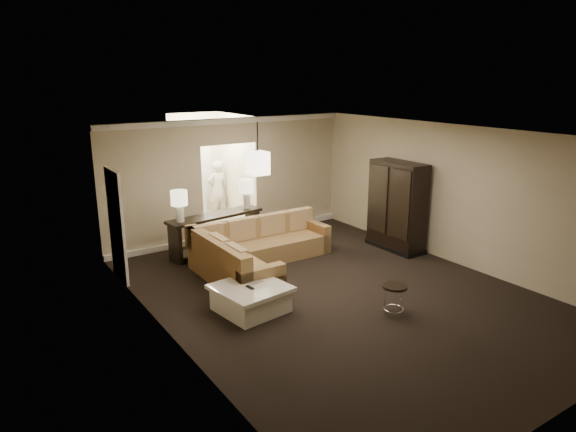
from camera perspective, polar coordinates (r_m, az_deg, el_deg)
ground at (r=9.19m, az=5.46°, el=-8.60°), size 8.00×8.00×0.00m
wall_back at (r=11.99m, az=-6.48°, el=4.12°), size 6.00×0.04×2.80m
wall_left at (r=7.27m, az=-13.01°, el=-3.67°), size 0.04×8.00×2.80m
wall_right at (r=10.82m, az=18.13°, el=2.21°), size 0.04×8.00×2.80m
ceiling at (r=8.45m, az=5.95°, el=9.03°), size 6.00×8.00×0.02m
crown_molding at (r=11.76m, az=-6.56°, el=10.45°), size 6.00×0.10×0.12m
baseboard at (r=12.28m, az=-6.18°, el=-2.06°), size 6.00×0.10×0.12m
side_door at (r=9.94m, az=-18.52°, el=-1.03°), size 0.05×0.90×2.10m
foyer at (r=13.20m, az=-9.15°, el=4.62°), size 1.44×2.02×2.80m
sectional_sofa at (r=10.20m, az=-3.67°, el=-3.95°), size 2.94×2.35×0.88m
coffee_table at (r=8.48m, az=-4.16°, el=-9.06°), size 1.20×1.20×0.45m
console_table at (r=11.17m, az=-8.02°, el=-1.52°), size 2.23×0.79×0.84m
armoire at (r=11.42m, az=12.00°, el=0.89°), size 0.58×1.35×1.94m
drink_table at (r=8.46m, az=11.74°, el=-8.44°), size 0.40×0.40×0.49m
table_lamp_left at (r=10.55m, az=-11.99°, el=1.63°), size 0.34×0.34×0.65m
table_lamp_right at (r=11.45m, az=-4.65°, el=2.99°), size 0.34×0.34×0.65m
pendant_light at (r=10.77m, az=-3.37°, el=5.90°), size 0.38×0.38×1.09m
person at (r=13.70m, az=-7.82°, el=3.22°), size 0.65×0.46×1.74m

